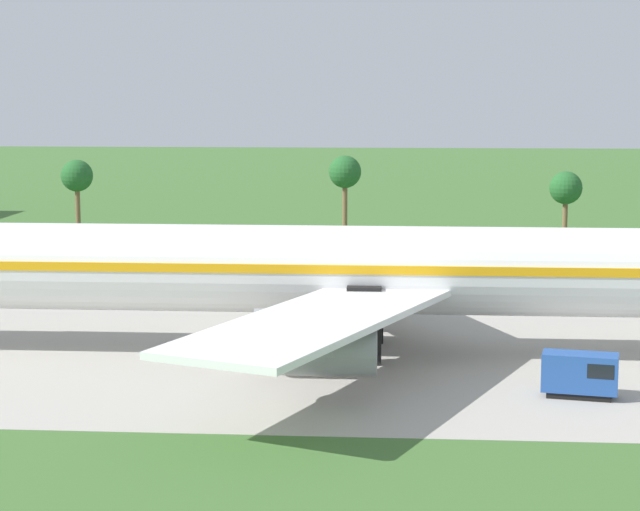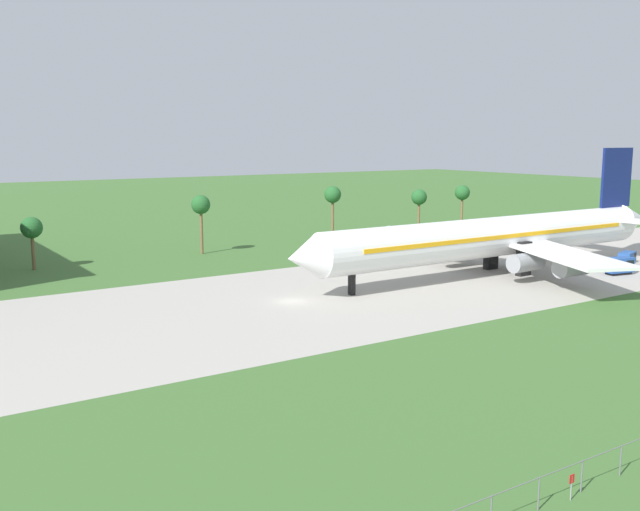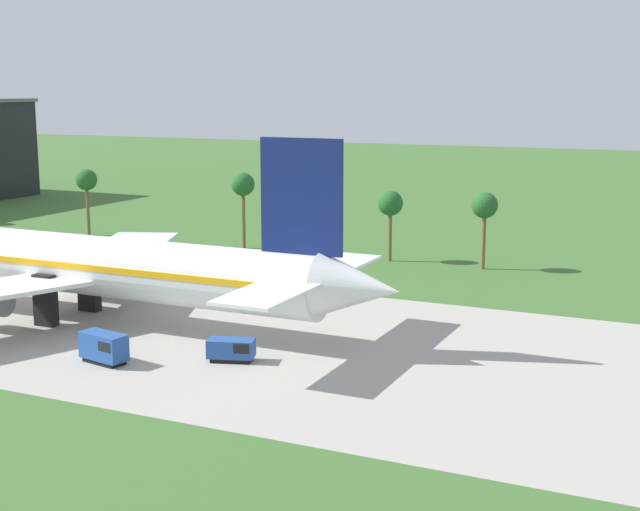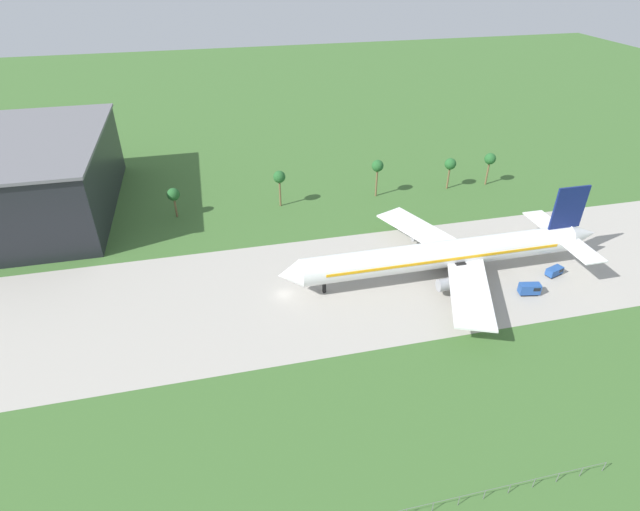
# 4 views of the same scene
# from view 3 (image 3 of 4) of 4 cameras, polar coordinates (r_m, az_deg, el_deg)

# --- Properties ---
(jet_airliner) EXTENTS (79.86, 53.13, 20.11)m
(jet_airliner) POSITION_cam_3_polar(r_m,az_deg,el_deg) (100.44, -16.63, -0.40)
(jet_airliner) COLOR white
(jet_airliner) RESTS_ON ground_plane
(baggage_tug) EXTENTS (4.92, 2.84, 2.79)m
(baggage_tug) POSITION_cam_3_polar(r_m,az_deg,el_deg) (83.28, -13.62, -5.74)
(baggage_tug) COLOR black
(baggage_tug) RESTS_ON ground_plane
(catering_van) EXTENTS (4.66, 3.21, 2.07)m
(catering_van) POSITION_cam_3_polar(r_m,az_deg,el_deg) (82.04, -5.60, -5.99)
(catering_van) COLOR black
(catering_van) RESTS_ON ground_plane
(palm_tree_row) EXTENTS (102.10, 3.60, 11.82)m
(palm_tree_row) POSITION_cam_3_polar(r_m,az_deg,el_deg) (140.68, -6.96, 4.05)
(palm_tree_row) COLOR brown
(palm_tree_row) RESTS_ON ground_plane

